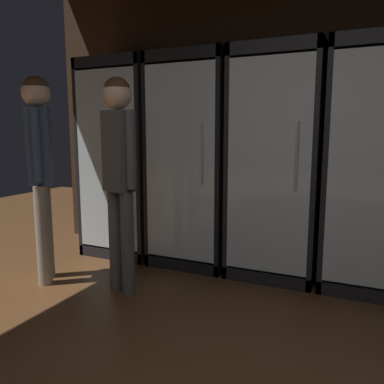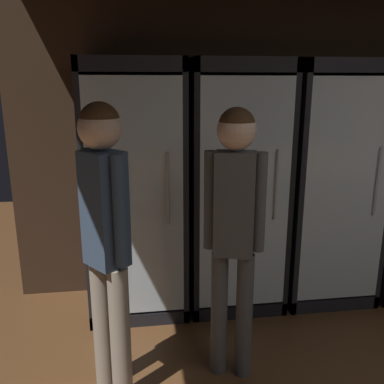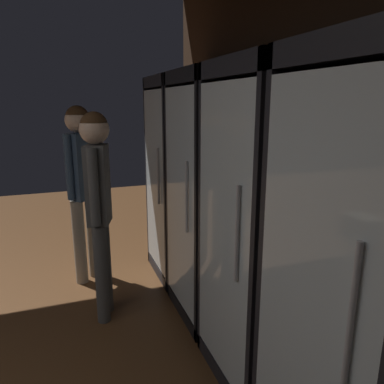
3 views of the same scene
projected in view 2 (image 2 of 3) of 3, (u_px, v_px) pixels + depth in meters
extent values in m
cube|color=#382619|center=(369.00, 123.00, 3.56)|extent=(6.00, 0.06, 2.80)
cube|color=black|center=(135.00, 183.00, 3.34)|extent=(0.72, 0.04, 1.90)
cube|color=black|center=(89.00, 193.00, 3.02)|extent=(0.04, 0.60, 1.90)
cube|color=black|center=(181.00, 190.00, 3.11)|extent=(0.04, 0.60, 1.90)
cube|color=black|center=(131.00, 65.00, 2.84)|extent=(0.72, 0.60, 0.10)
cube|color=black|center=(140.00, 300.00, 3.30)|extent=(0.72, 0.60, 0.10)
cube|color=white|center=(135.00, 184.00, 3.31)|extent=(0.64, 0.02, 1.66)
cube|color=silver|center=(136.00, 202.00, 2.79)|extent=(0.64, 0.02, 1.66)
cylinder|color=#B2B2B7|center=(168.00, 189.00, 2.77)|extent=(0.02, 0.02, 0.50)
cube|color=silver|center=(139.00, 292.00, 3.28)|extent=(0.62, 0.52, 0.02)
cylinder|color=black|center=(109.00, 282.00, 3.21)|extent=(0.07, 0.07, 0.21)
cylinder|color=black|center=(108.00, 264.00, 3.17)|extent=(0.02, 0.02, 0.10)
cylinder|color=white|center=(109.00, 284.00, 3.21)|extent=(0.08, 0.08, 0.06)
cylinder|color=#194723|center=(128.00, 284.00, 3.21)|extent=(0.07, 0.07, 0.18)
cylinder|color=#194723|center=(127.00, 268.00, 3.17)|extent=(0.03, 0.03, 0.09)
cylinder|color=beige|center=(128.00, 286.00, 3.21)|extent=(0.08, 0.08, 0.07)
cylinder|color=brown|center=(148.00, 280.00, 3.21)|extent=(0.08, 0.08, 0.23)
cylinder|color=brown|center=(148.00, 262.00, 3.18)|extent=(0.02, 0.02, 0.07)
cylinder|color=#B2332D|center=(148.00, 282.00, 3.22)|extent=(0.08, 0.08, 0.08)
cylinder|color=#194723|center=(167.00, 276.00, 3.28)|extent=(0.07, 0.07, 0.23)
cylinder|color=#194723|center=(167.00, 259.00, 3.24)|extent=(0.02, 0.02, 0.06)
cylinder|color=#B2332D|center=(167.00, 278.00, 3.28)|extent=(0.07, 0.07, 0.07)
cube|color=silver|center=(138.00, 244.00, 3.17)|extent=(0.62, 0.52, 0.02)
cylinder|color=#194723|center=(109.00, 233.00, 3.08)|extent=(0.07, 0.07, 0.21)
cylinder|color=#194723|center=(108.00, 215.00, 3.04)|extent=(0.03, 0.03, 0.07)
cylinder|color=beige|center=(109.00, 233.00, 3.08)|extent=(0.07, 0.07, 0.07)
cylinder|color=#194723|center=(138.00, 231.00, 3.12)|extent=(0.07, 0.07, 0.21)
cylinder|color=#194723|center=(137.00, 214.00, 3.09)|extent=(0.02, 0.02, 0.06)
cylinder|color=tan|center=(138.00, 233.00, 3.13)|extent=(0.07, 0.07, 0.08)
cylinder|color=gray|center=(164.00, 227.00, 3.21)|extent=(0.08, 0.08, 0.21)
cylinder|color=gray|center=(164.00, 209.00, 3.17)|extent=(0.02, 0.02, 0.08)
cylinder|color=tan|center=(164.00, 228.00, 3.21)|extent=(0.08, 0.08, 0.06)
cube|color=silver|center=(136.00, 192.00, 3.07)|extent=(0.62, 0.52, 0.02)
cylinder|color=black|center=(106.00, 179.00, 3.03)|extent=(0.07, 0.07, 0.19)
cylinder|color=black|center=(105.00, 163.00, 3.00)|extent=(0.02, 0.02, 0.06)
cylinder|color=#B2332D|center=(106.00, 180.00, 3.03)|extent=(0.07, 0.07, 0.07)
cylinder|color=gray|center=(136.00, 178.00, 3.06)|extent=(0.07, 0.07, 0.19)
cylinder|color=gray|center=(135.00, 162.00, 3.02)|extent=(0.02, 0.02, 0.06)
cylinder|color=beige|center=(136.00, 178.00, 3.05)|extent=(0.08, 0.08, 0.07)
cylinder|color=brown|center=(163.00, 177.00, 3.06)|extent=(0.08, 0.08, 0.21)
cylinder|color=brown|center=(162.00, 156.00, 3.02)|extent=(0.02, 0.02, 0.10)
cylinder|color=tan|center=(163.00, 176.00, 3.06)|extent=(0.08, 0.08, 0.07)
cube|color=silver|center=(134.00, 137.00, 2.96)|extent=(0.62, 0.52, 0.02)
cylinder|color=#194723|center=(104.00, 120.00, 2.94)|extent=(0.08, 0.08, 0.23)
cylinder|color=#194723|center=(103.00, 97.00, 2.90)|extent=(0.02, 0.02, 0.08)
cylinder|color=white|center=(104.00, 124.00, 2.95)|extent=(0.08, 0.08, 0.09)
cylinder|color=#9EAD99|center=(134.00, 122.00, 2.93)|extent=(0.08, 0.08, 0.20)
cylinder|color=#9EAD99|center=(133.00, 102.00, 2.90)|extent=(0.03, 0.03, 0.07)
cylinder|color=#2D2D33|center=(134.00, 124.00, 2.94)|extent=(0.08, 0.08, 0.07)
cylinder|color=gray|center=(162.00, 122.00, 2.98)|extent=(0.06, 0.06, 0.19)
cylinder|color=gray|center=(162.00, 101.00, 2.94)|extent=(0.02, 0.02, 0.10)
cylinder|color=#B2332D|center=(162.00, 125.00, 2.99)|extent=(0.07, 0.07, 0.07)
cube|color=black|center=(227.00, 180.00, 3.44)|extent=(0.72, 0.04, 1.90)
cube|color=black|center=(191.00, 190.00, 3.12)|extent=(0.04, 0.60, 1.90)
cube|color=black|center=(278.00, 187.00, 3.21)|extent=(0.04, 0.60, 1.90)
cube|color=black|center=(238.00, 66.00, 2.94)|extent=(0.72, 0.60, 0.10)
cube|color=black|center=(232.00, 294.00, 3.40)|extent=(0.72, 0.60, 0.10)
cube|color=white|center=(228.00, 181.00, 3.41)|extent=(0.64, 0.02, 1.66)
cube|color=silver|center=(245.00, 198.00, 2.89)|extent=(0.64, 0.02, 1.66)
cylinder|color=#B2B2B7|center=(276.00, 185.00, 2.87)|extent=(0.02, 0.02, 0.50)
cube|color=silver|center=(232.00, 286.00, 3.38)|extent=(0.62, 0.52, 0.02)
cylinder|color=#194723|center=(213.00, 274.00, 3.35)|extent=(0.07, 0.07, 0.20)
cylinder|color=#194723|center=(213.00, 259.00, 3.31)|extent=(0.02, 0.02, 0.07)
cylinder|color=beige|center=(213.00, 274.00, 3.35)|extent=(0.07, 0.07, 0.07)
cylinder|color=brown|center=(252.00, 273.00, 3.35)|extent=(0.06, 0.06, 0.21)
cylinder|color=brown|center=(253.00, 257.00, 3.31)|extent=(0.02, 0.02, 0.09)
cylinder|color=beige|center=(252.00, 276.00, 3.36)|extent=(0.07, 0.07, 0.08)
cube|color=silver|center=(234.00, 223.00, 3.24)|extent=(0.62, 0.52, 0.02)
cylinder|color=brown|center=(204.00, 210.00, 3.16)|extent=(0.06, 0.06, 0.23)
cylinder|color=brown|center=(204.00, 191.00, 3.12)|extent=(0.02, 0.02, 0.07)
cylinder|color=#2D2D33|center=(204.00, 211.00, 3.16)|extent=(0.07, 0.07, 0.09)
cylinder|color=black|center=(225.00, 211.00, 3.19)|extent=(0.06, 0.06, 0.18)
cylinder|color=black|center=(225.00, 195.00, 3.16)|extent=(0.02, 0.02, 0.08)
cylinder|color=#2D2D33|center=(225.00, 212.00, 3.19)|extent=(0.06, 0.06, 0.07)
cylinder|color=#336B38|center=(244.00, 208.00, 3.20)|extent=(0.07, 0.07, 0.23)
cylinder|color=#336B38|center=(245.00, 189.00, 3.16)|extent=(0.02, 0.02, 0.08)
cylinder|color=#2D2D33|center=(244.00, 210.00, 3.20)|extent=(0.07, 0.07, 0.06)
cylinder|color=#336B38|center=(264.00, 208.00, 3.24)|extent=(0.07, 0.07, 0.21)
cylinder|color=#336B38|center=(265.00, 189.00, 3.20)|extent=(0.03, 0.03, 0.10)
cylinder|color=white|center=(265.00, 206.00, 3.24)|extent=(0.07, 0.07, 0.08)
cube|color=silver|center=(236.00, 153.00, 3.10)|extent=(0.62, 0.52, 0.02)
cylinder|color=black|center=(211.00, 138.00, 2.99)|extent=(0.07, 0.07, 0.23)
cylinder|color=black|center=(211.00, 117.00, 2.96)|extent=(0.03, 0.03, 0.08)
cylinder|color=white|center=(211.00, 139.00, 2.99)|extent=(0.08, 0.08, 0.09)
cylinder|color=brown|center=(236.00, 136.00, 3.08)|extent=(0.07, 0.07, 0.24)
cylinder|color=brown|center=(237.00, 115.00, 3.04)|extent=(0.03, 0.03, 0.07)
cylinder|color=#B2332D|center=(236.00, 135.00, 3.08)|extent=(0.07, 0.07, 0.08)
cylinder|color=#336B38|center=(261.00, 136.00, 3.13)|extent=(0.07, 0.07, 0.23)
cylinder|color=#336B38|center=(262.00, 117.00, 3.09)|extent=(0.02, 0.02, 0.07)
cylinder|color=#2D2D33|center=(261.00, 139.00, 3.13)|extent=(0.07, 0.07, 0.08)
cube|color=black|center=(313.00, 177.00, 3.54)|extent=(0.72, 0.04, 1.90)
cube|color=black|center=(287.00, 186.00, 3.22)|extent=(0.04, 0.60, 1.90)
cube|color=black|center=(368.00, 184.00, 3.32)|extent=(0.04, 0.60, 1.90)
cube|color=black|center=(338.00, 67.00, 3.04)|extent=(0.72, 0.60, 0.10)
cube|color=black|center=(319.00, 288.00, 3.50)|extent=(0.72, 0.60, 0.10)
cube|color=white|center=(315.00, 178.00, 3.51)|extent=(0.64, 0.02, 1.66)
cube|color=silver|center=(346.00, 194.00, 2.99)|extent=(0.64, 0.02, 1.66)
cylinder|color=#B2B2B7|center=(377.00, 181.00, 2.97)|extent=(0.02, 0.02, 0.50)
cube|color=silver|center=(320.00, 280.00, 3.48)|extent=(0.62, 0.52, 0.02)
cylinder|color=#194723|center=(300.00, 270.00, 3.39)|extent=(0.06, 0.06, 0.23)
cylinder|color=#194723|center=(301.00, 252.00, 3.35)|extent=(0.02, 0.02, 0.10)
cylinder|color=white|center=(300.00, 270.00, 3.39)|extent=(0.07, 0.07, 0.09)
cylinder|color=black|center=(322.00, 270.00, 3.43)|extent=(0.07, 0.07, 0.19)
cylinder|color=black|center=(323.00, 255.00, 3.40)|extent=(0.02, 0.02, 0.08)
cylinder|color=beige|center=(322.00, 271.00, 3.43)|extent=(0.07, 0.07, 0.05)
cylinder|color=black|center=(346.00, 267.00, 3.46)|extent=(0.08, 0.08, 0.22)
cylinder|color=black|center=(348.00, 251.00, 3.42)|extent=(0.02, 0.02, 0.08)
cylinder|color=#2D2D33|center=(346.00, 266.00, 3.46)|extent=(0.08, 0.08, 0.08)
cube|color=silver|center=(324.00, 234.00, 3.38)|extent=(0.62, 0.52, 0.02)
cylinder|color=black|center=(296.00, 222.00, 3.32)|extent=(0.08, 0.08, 0.21)
cylinder|color=black|center=(298.00, 206.00, 3.29)|extent=(0.03, 0.03, 0.07)
cylinder|color=#2D2D33|center=(296.00, 225.00, 3.33)|extent=(0.08, 0.08, 0.07)
cylinder|color=gray|center=(314.00, 222.00, 3.37)|extent=(0.06, 0.06, 0.19)
cylinder|color=gray|center=(315.00, 206.00, 3.33)|extent=(0.02, 0.02, 0.08)
cylinder|color=#B2332D|center=(313.00, 224.00, 3.37)|extent=(0.06, 0.06, 0.05)
cylinder|color=#194723|center=(334.00, 221.00, 3.37)|extent=(0.06, 0.06, 0.20)
cylinder|color=#194723|center=(336.00, 204.00, 3.34)|extent=(0.02, 0.02, 0.09)
cylinder|color=tan|center=(334.00, 221.00, 3.37)|extent=(0.06, 0.06, 0.06)
cylinder|color=#336B38|center=(354.00, 221.00, 3.33)|extent=(0.08, 0.08, 0.23)
cylinder|color=#336B38|center=(356.00, 203.00, 3.29)|extent=(0.02, 0.02, 0.08)
cylinder|color=white|center=(354.00, 220.00, 3.33)|extent=(0.08, 0.08, 0.08)
cube|color=silver|center=(328.00, 186.00, 3.27)|extent=(0.62, 0.52, 0.02)
cylinder|color=#9EAD99|center=(301.00, 172.00, 3.20)|extent=(0.07, 0.07, 0.23)
cylinder|color=#9EAD99|center=(303.00, 153.00, 3.16)|extent=(0.02, 0.02, 0.07)
cylinder|color=white|center=(301.00, 173.00, 3.20)|extent=(0.07, 0.07, 0.07)
cylinder|color=#336B38|center=(322.00, 172.00, 3.21)|extent=(0.06, 0.06, 0.21)
cylinder|color=#336B38|center=(324.00, 154.00, 3.17)|extent=(0.02, 0.02, 0.07)
cylinder|color=white|center=(322.00, 174.00, 3.21)|extent=(0.06, 0.06, 0.06)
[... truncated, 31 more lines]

